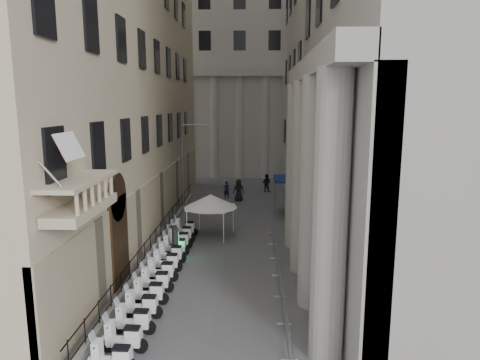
# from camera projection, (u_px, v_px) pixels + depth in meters

# --- Properties ---
(far_building) EXTENTS (22.00, 10.00, 30.00)m
(far_building) POSITION_uv_depth(u_px,v_px,m) (241.00, 55.00, 54.03)
(far_building) COLOR #A7A59E
(far_building) RESTS_ON ground
(iron_fence) EXTENTS (0.30, 28.00, 1.40)m
(iron_fence) POSITION_uv_depth(u_px,v_px,m) (160.00, 244.00, 27.27)
(iron_fence) COLOR black
(iron_fence) RESTS_ON ground
(blue_awning) EXTENTS (1.60, 3.00, 3.00)m
(blue_awning) POSITION_uv_depth(u_px,v_px,m) (284.00, 214.00, 34.88)
(blue_awning) COLOR navy
(blue_awning) RESTS_ON ground
(scooter_1) EXTENTS (1.41, 0.60, 1.50)m
(scooter_1) POSITION_uv_depth(u_px,v_px,m) (125.00, 352.00, 15.40)
(scooter_1) COLOR white
(scooter_1) RESTS_ON ground
(scooter_2) EXTENTS (1.41, 0.60, 1.50)m
(scooter_2) POSITION_uv_depth(u_px,v_px,m) (135.00, 334.00, 16.64)
(scooter_2) COLOR white
(scooter_2) RESTS_ON ground
(scooter_3) EXTENTS (1.41, 0.60, 1.50)m
(scooter_3) POSITION_uv_depth(u_px,v_px,m) (143.00, 318.00, 17.88)
(scooter_3) COLOR white
(scooter_3) RESTS_ON ground
(scooter_4) EXTENTS (1.41, 0.60, 1.50)m
(scooter_4) POSITION_uv_depth(u_px,v_px,m) (150.00, 304.00, 19.12)
(scooter_4) COLOR white
(scooter_4) RESTS_ON ground
(scooter_5) EXTENTS (1.41, 0.60, 1.50)m
(scooter_5) POSITION_uv_depth(u_px,v_px,m) (156.00, 292.00, 20.36)
(scooter_5) COLOR white
(scooter_5) RESTS_ON ground
(scooter_6) EXTENTS (1.41, 0.60, 1.50)m
(scooter_6) POSITION_uv_depth(u_px,v_px,m) (162.00, 281.00, 21.60)
(scooter_6) COLOR white
(scooter_6) RESTS_ON ground
(scooter_7) EXTENTS (1.41, 0.60, 1.50)m
(scooter_7) POSITION_uv_depth(u_px,v_px,m) (167.00, 272.00, 22.84)
(scooter_7) COLOR white
(scooter_7) RESTS_ON ground
(scooter_8) EXTENTS (1.41, 0.60, 1.50)m
(scooter_8) POSITION_uv_depth(u_px,v_px,m) (171.00, 263.00, 24.08)
(scooter_8) COLOR white
(scooter_8) RESTS_ON ground
(scooter_9) EXTENTS (1.41, 0.60, 1.50)m
(scooter_9) POSITION_uv_depth(u_px,v_px,m) (175.00, 255.00, 25.32)
(scooter_9) COLOR white
(scooter_9) RESTS_ON ground
(scooter_10) EXTENTS (1.41, 0.60, 1.50)m
(scooter_10) POSITION_uv_depth(u_px,v_px,m) (179.00, 248.00, 26.56)
(scooter_10) COLOR white
(scooter_10) RESTS_ON ground
(scooter_11) EXTENTS (1.41, 0.60, 1.50)m
(scooter_11) POSITION_uv_depth(u_px,v_px,m) (182.00, 242.00, 27.79)
(scooter_11) COLOR white
(scooter_11) RESTS_ON ground
(scooter_12) EXTENTS (1.41, 0.60, 1.50)m
(scooter_12) POSITION_uv_depth(u_px,v_px,m) (185.00, 236.00, 29.03)
(scooter_12) COLOR white
(scooter_12) RESTS_ON ground
(barrier_1) EXTENTS (0.60, 2.40, 1.10)m
(barrier_1) POSITION_uv_depth(u_px,v_px,m) (287.00, 342.00, 16.11)
(barrier_1) COLOR #989A9F
(barrier_1) RESTS_ON ground
(barrier_2) EXTENTS (0.60, 2.40, 1.10)m
(barrier_2) POSITION_uv_depth(u_px,v_px,m) (282.00, 310.00, 18.57)
(barrier_2) COLOR #989A9F
(barrier_2) RESTS_ON ground
(barrier_3) EXTENTS (0.60, 2.40, 1.10)m
(barrier_3) POSITION_uv_depth(u_px,v_px,m) (279.00, 286.00, 21.03)
(barrier_3) COLOR #989A9F
(barrier_3) RESTS_ON ground
(barrier_4) EXTENTS (0.60, 2.40, 1.10)m
(barrier_4) POSITION_uv_depth(u_px,v_px,m) (276.00, 267.00, 23.49)
(barrier_4) COLOR #989A9F
(barrier_4) RESTS_ON ground
(barrier_5) EXTENTS (0.60, 2.40, 1.10)m
(barrier_5) POSITION_uv_depth(u_px,v_px,m) (274.00, 251.00, 25.95)
(barrier_5) COLOR #989A9F
(barrier_5) RESTS_ON ground
(barrier_6) EXTENTS (0.60, 2.40, 1.10)m
(barrier_6) POSITION_uv_depth(u_px,v_px,m) (272.00, 239.00, 28.41)
(barrier_6) COLOR #989A9F
(barrier_6) RESTS_ON ground
(security_tent) EXTENTS (3.56, 3.56, 2.89)m
(security_tent) POSITION_uv_depth(u_px,v_px,m) (208.00, 200.00, 28.84)
(security_tent) COLOR white
(security_tent) RESTS_ON ground
(street_lamp) EXTENTS (2.33, 0.63, 7.21)m
(street_lamp) POSITION_uv_depth(u_px,v_px,m) (186.00, 160.00, 35.40)
(street_lamp) COLOR gray
(street_lamp) RESTS_ON ground
(info_kiosk) EXTENTS (0.53, 0.92, 1.88)m
(info_kiosk) POSITION_uv_depth(u_px,v_px,m) (175.00, 243.00, 24.65)
(info_kiosk) COLOR black
(info_kiosk) RESTS_ON ground
(pedestrian_a) EXTENTS (0.71, 0.60, 1.64)m
(pedestrian_a) POSITION_uv_depth(u_px,v_px,m) (226.00, 190.00, 40.47)
(pedestrian_a) COLOR #0D1935
(pedestrian_a) RESTS_ON ground
(pedestrian_b) EXTENTS (1.07, 0.95, 1.83)m
(pedestrian_b) POSITION_uv_depth(u_px,v_px,m) (266.00, 183.00, 43.49)
(pedestrian_b) COLOR black
(pedestrian_b) RESTS_ON ground
(pedestrian_c) EXTENTS (1.08, 0.80, 2.03)m
(pedestrian_c) POSITION_uv_depth(u_px,v_px,m) (239.00, 190.00, 39.31)
(pedestrian_c) COLOR black
(pedestrian_c) RESTS_ON ground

